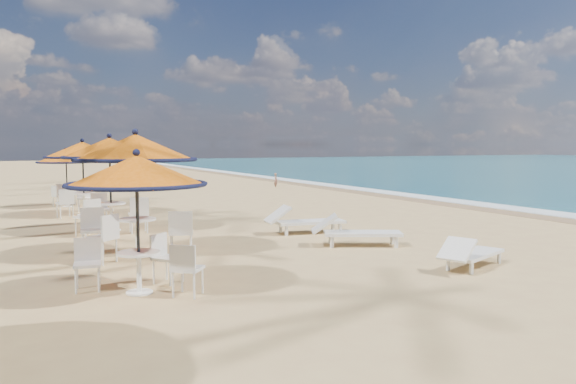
{
  "coord_description": "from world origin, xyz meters",
  "views": [
    {
      "loc": [
        -7.14,
        -8.96,
        2.35
      ],
      "look_at": [
        -1.1,
        3.12,
        1.2
      ],
      "focal_mm": 35.0,
      "sensor_mm": 36.0,
      "label": 1
    }
  ],
  "objects_px": {
    "station_4": "(66,164)",
    "station_2": "(110,160)",
    "station_3": "(82,157)",
    "station_1": "(134,163)",
    "station_0": "(139,188)",
    "lounger_mid": "(353,231)",
    "lounger_near": "(470,253)",
    "lounger_far": "(302,220)"
  },
  "relations": [
    {
      "from": "station_4",
      "to": "station_2",
      "type": "bearing_deg",
      "value": -86.02
    },
    {
      "from": "station_3",
      "to": "station_1",
      "type": "bearing_deg",
      "value": -88.67
    },
    {
      "from": "station_0",
      "to": "station_3",
      "type": "bearing_deg",
      "value": 88.02
    },
    {
      "from": "station_0",
      "to": "station_2",
      "type": "xyz_separation_m",
      "value": [
        0.64,
        6.8,
        0.27
      ]
    },
    {
      "from": "station_2",
      "to": "station_3",
      "type": "xyz_separation_m",
      "value": [
        -0.26,
        4.0,
        0.01
      ]
    },
    {
      "from": "station_1",
      "to": "station_3",
      "type": "bearing_deg",
      "value": 91.33
    },
    {
      "from": "station_3",
      "to": "station_2",
      "type": "bearing_deg",
      "value": -86.26
    },
    {
      "from": "station_4",
      "to": "station_0",
      "type": "bearing_deg",
      "value": -90.63
    },
    {
      "from": "station_3",
      "to": "lounger_mid",
      "type": "xyz_separation_m",
      "value": [
        4.92,
        -8.84,
        -1.59
      ]
    },
    {
      "from": "station_2",
      "to": "station_4",
      "type": "distance_m",
      "value": 6.99
    },
    {
      "from": "station_1",
      "to": "station_2",
      "type": "height_order",
      "value": "station_1"
    },
    {
      "from": "lounger_near",
      "to": "lounger_far",
      "type": "distance_m",
      "value": 5.22
    },
    {
      "from": "station_1",
      "to": "station_4",
      "type": "bearing_deg",
      "value": 92.16
    },
    {
      "from": "station_2",
      "to": "lounger_mid",
      "type": "distance_m",
      "value": 6.9
    },
    {
      "from": "station_2",
      "to": "lounger_far",
      "type": "distance_m",
      "value": 5.44
    },
    {
      "from": "station_3",
      "to": "lounger_mid",
      "type": "relative_size",
      "value": 1.19
    },
    {
      "from": "lounger_mid",
      "to": "lounger_near",
      "type": "bearing_deg",
      "value": -50.56
    },
    {
      "from": "station_0",
      "to": "station_1",
      "type": "distance_m",
      "value": 3.18
    },
    {
      "from": "station_1",
      "to": "station_4",
      "type": "distance_m",
      "value": 10.66
    },
    {
      "from": "station_1",
      "to": "lounger_near",
      "type": "relative_size",
      "value": 1.43
    },
    {
      "from": "station_1",
      "to": "lounger_mid",
      "type": "relative_size",
      "value": 1.25
    },
    {
      "from": "station_1",
      "to": "lounger_mid",
      "type": "bearing_deg",
      "value": -13.66
    },
    {
      "from": "station_3",
      "to": "station_4",
      "type": "bearing_deg",
      "value": 94.31
    },
    {
      "from": "station_2",
      "to": "lounger_far",
      "type": "xyz_separation_m",
      "value": [
        4.45,
        -2.7,
        -1.58
      ]
    },
    {
      "from": "station_0",
      "to": "station_4",
      "type": "height_order",
      "value": "station_0"
    },
    {
      "from": "station_0",
      "to": "station_4",
      "type": "distance_m",
      "value": 13.77
    },
    {
      "from": "station_3",
      "to": "lounger_far",
      "type": "distance_m",
      "value": 8.35
    },
    {
      "from": "station_2",
      "to": "station_3",
      "type": "relative_size",
      "value": 1.04
    },
    {
      "from": "station_0",
      "to": "lounger_far",
      "type": "height_order",
      "value": "station_0"
    },
    {
      "from": "station_1",
      "to": "station_2",
      "type": "bearing_deg",
      "value": 88.71
    },
    {
      "from": "lounger_mid",
      "to": "station_0",
      "type": "bearing_deg",
      "value": -132.58
    },
    {
      "from": "station_1",
      "to": "station_4",
      "type": "height_order",
      "value": "station_1"
    },
    {
      "from": "lounger_mid",
      "to": "lounger_far",
      "type": "bearing_deg",
      "value": 122.45
    },
    {
      "from": "station_2",
      "to": "lounger_near",
      "type": "bearing_deg",
      "value": -55.87
    },
    {
      "from": "station_0",
      "to": "station_1",
      "type": "xyz_separation_m",
      "value": [
        0.55,
        3.12,
        0.29
      ]
    },
    {
      "from": "station_0",
      "to": "lounger_far",
      "type": "bearing_deg",
      "value": 38.87
    },
    {
      "from": "station_2",
      "to": "station_3",
      "type": "distance_m",
      "value": 4.01
    },
    {
      "from": "lounger_mid",
      "to": "lounger_far",
      "type": "relative_size",
      "value": 0.98
    },
    {
      "from": "station_1",
      "to": "station_3",
      "type": "height_order",
      "value": "station_1"
    },
    {
      "from": "station_0",
      "to": "lounger_far",
      "type": "distance_m",
      "value": 6.67
    },
    {
      "from": "station_1",
      "to": "lounger_far",
      "type": "height_order",
      "value": "station_1"
    },
    {
      "from": "station_3",
      "to": "lounger_near",
      "type": "distance_m",
      "value": 13.2
    }
  ]
}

